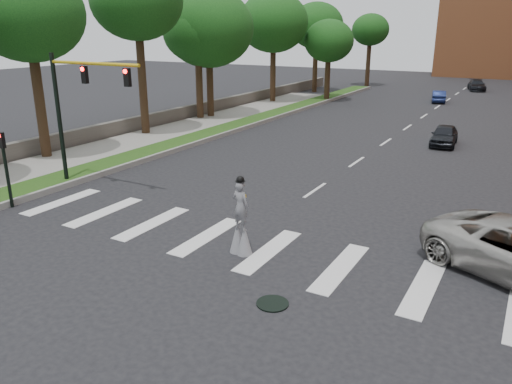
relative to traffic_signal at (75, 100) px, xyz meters
The scene contains 20 objects.
ground_plane 11.04m from the traffic_signal, 17.05° to the right, with size 160.00×160.00×0.00m, color black.
grass_median 17.56m from the traffic_signal, 95.77° to the left, with size 2.00×60.00×0.25m, color #1F4213.
median_curb 17.48m from the traffic_signal, 92.25° to the left, with size 0.20×60.00×0.28m, color gray.
sidewalk_left 9.37m from the traffic_signal, 123.98° to the left, with size 4.00×60.00×0.18m, color gray.
stone_wall 20.64m from the traffic_signal, 110.80° to the left, with size 0.50×56.00×1.10m, color #504B44.
manhole 14.33m from the traffic_signal, 21.36° to the right, with size 0.90×0.90×0.04m, color black.
traffic_signal is the anchor object (origin of this frame).
secondary_signal 4.17m from the traffic_signal, 98.43° to the right, with size 0.25×0.21×3.23m.
stilt_performer 11.08m from the traffic_signal, 14.13° to the right, with size 0.84×0.57×2.72m.
car_near 22.63m from the traffic_signal, 53.56° to the left, with size 1.54×3.84×1.31m, color black.
car_mid 39.77m from the traffic_signal, 76.56° to the left, with size 1.28×3.67×1.21m, color navy.
car_far 52.77m from the traffic_signal, 77.57° to the left, with size 1.78×4.39×1.27m, color black.
tree_1 7.75m from the traffic_signal, 155.58° to the left, with size 5.98×5.98×10.52m.
tree_2 13.21m from the traffic_signal, 117.88° to the left, with size 6.13×6.13×11.61m.
tree_3 19.26m from the traffic_signal, 108.78° to the left, with size 5.50×5.50×9.27m.
tree_4 30.56m from the traffic_signal, 100.49° to the left, with size 6.83×6.83×10.71m.
tree_5 40.82m from the traffic_signal, 97.62° to the left, with size 6.17×6.17×10.17m.
tree_6 33.78m from the traffic_signal, 92.02° to the left, with size 5.01×5.01×8.17m.
tree_7 49.92m from the traffic_signal, 92.25° to the left, with size 4.72×4.72×9.10m.
tree_8 20.30m from the traffic_signal, 106.99° to the left, with size 7.35×7.35×10.38m.
Camera 1 is at (8.57, -12.75, 7.23)m, focal length 35.00 mm.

